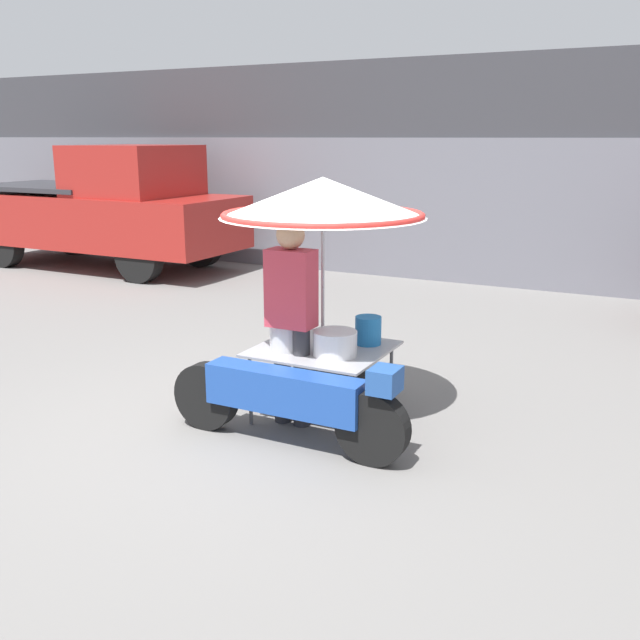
{
  "coord_description": "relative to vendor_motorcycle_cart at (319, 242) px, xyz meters",
  "views": [
    {
      "loc": [
        3.0,
        -4.57,
        2.32
      ],
      "look_at": [
        0.43,
        0.47,
        0.86
      ],
      "focal_mm": 40.0,
      "sensor_mm": 36.0,
      "label": 1
    }
  ],
  "objects": [
    {
      "name": "ground_plane",
      "position": [
        -0.44,
        -0.43,
        -1.51
      ],
      "size": [
        36.0,
        36.0,
        0.0
      ],
      "primitive_type": "plane",
      "color": "slate"
    },
    {
      "name": "vendor_motorcycle_cart",
      "position": [
        0.0,
        0.0,
        0.0
      ],
      "size": [
        2.02,
        1.66,
        2.01
      ],
      "color": "black",
      "rests_on": "ground"
    },
    {
      "name": "vendor_person",
      "position": [
        -0.17,
        -0.16,
        -0.56
      ],
      "size": [
        0.38,
        0.23,
        1.69
      ],
      "color": "#2D2D33",
      "rests_on": "ground"
    },
    {
      "name": "pickup_truck",
      "position": [
        -6.72,
        4.72,
        -0.46
      ],
      "size": [
        5.3,
        1.98,
        2.18
      ],
      "color": "black",
      "rests_on": "ground"
    },
    {
      "name": "shopfront_building",
      "position": [
        -0.44,
        7.24,
        0.25
      ],
      "size": [
        28.0,
        2.06,
        3.54
      ],
      "color": "#38383D",
      "rests_on": "ground"
    }
  ]
}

